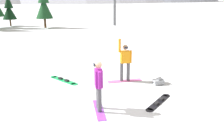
{
  "coord_description": "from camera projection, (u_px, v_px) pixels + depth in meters",
  "views": [
    {
      "loc": [
        -0.57,
        -7.04,
        3.76
      ],
      "look_at": [
        0.13,
        2.74,
        1.0
      ],
      "focal_mm": 37.63,
      "sensor_mm": 36.0,
      "label": 1
    }
  ],
  "objects": [
    {
      "name": "ground_plane",
      "position": [
        114.0,
        114.0,
        7.82
      ],
      "size": [
        800.0,
        800.0,
        0.0
      ],
      "primitive_type": "plane",
      "color": "silver"
    },
    {
      "name": "snowboarder_foreground",
      "position": [
        99.0,
        85.0,
        7.85
      ],
      "size": [
        0.44,
        1.57,
        1.75
      ],
      "color": "#993FD8",
      "rests_on": "ground_plane"
    },
    {
      "name": "snowboarder_midground",
      "position": [
        125.0,
        62.0,
        10.64
      ],
      "size": [
        1.62,
        0.52,
        1.99
      ],
      "color": "pink",
      "rests_on": "ground_plane"
    },
    {
      "name": "loose_snowboard_far_spare",
      "position": [
        64.0,
        80.0,
        10.95
      ],
      "size": [
        1.51,
        1.48,
        0.09
      ],
      "color": "#19B259",
      "rests_on": "ground_plane"
    },
    {
      "name": "loose_snowboard_near_left",
      "position": [
        159.0,
        102.0,
        8.67
      ],
      "size": [
        1.33,
        1.57,
        0.09
      ],
      "color": "black",
      "rests_on": "ground_plane"
    },
    {
      "name": "backpack_grey",
      "position": [
        158.0,
        82.0,
        10.46
      ],
      "size": [
        0.55,
        0.39,
        0.29
      ],
      "color": "gray",
      "rests_on": "ground_plane"
    },
    {
      "name": "pine_tree_slender",
      "position": [
        9.0,
        9.0,
        30.88
      ],
      "size": [
        1.79,
        1.79,
        4.14
      ],
      "color": "#472D19",
      "rests_on": "ground_plane"
    },
    {
      "name": "pine_tree_tall",
      "position": [
        44.0,
        4.0,
        28.95
      ],
      "size": [
        2.08,
        2.08,
        5.38
      ],
      "color": "#472D19",
      "rests_on": "ground_plane"
    }
  ]
}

